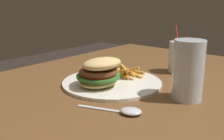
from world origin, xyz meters
TOP-DOWN VIEW (x-y plane):
  - meal_plate_near at (0.06, -0.28)m, footprint 0.32×0.32m
  - beer_glass at (0.00, -0.04)m, footprint 0.08×0.08m
  - juice_glass at (-0.24, -0.18)m, footprint 0.08×0.08m
  - spoon at (0.18, -0.10)m, footprint 0.08×0.17m

SIDE VIEW (x-z plane):
  - spoon at x=0.18m, z-range 0.77..0.79m
  - meal_plate_near at x=0.06m, z-range 0.75..0.86m
  - juice_glass at x=-0.24m, z-range 0.74..0.91m
  - beer_glass at x=0.00m, z-range 0.77..0.94m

